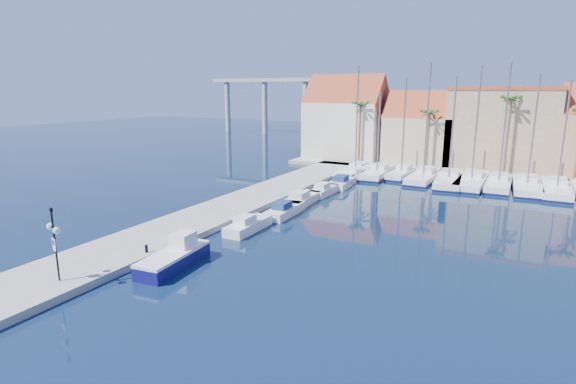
% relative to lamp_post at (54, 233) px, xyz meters
% --- Properties ---
extents(ground, '(260.00, 260.00, 0.00)m').
position_rel_lamp_post_xyz_m(ground, '(7.71, 7.22, -3.43)').
color(ground, black).
rests_on(ground, ground).
extents(quay_west, '(6.00, 77.00, 0.50)m').
position_rel_lamp_post_xyz_m(quay_west, '(-1.29, 20.72, -3.18)').
color(quay_west, gray).
rests_on(quay_west, ground).
extents(shore_north, '(54.00, 16.00, 0.50)m').
position_rel_lamp_post_xyz_m(shore_north, '(17.71, 55.22, -3.18)').
color(shore_north, gray).
rests_on(shore_north, ground).
extents(lamp_post, '(1.46, 0.76, 4.47)m').
position_rel_lamp_post_xyz_m(lamp_post, '(0.00, 0.00, 0.00)').
color(lamp_post, black).
rests_on(lamp_post, quay_west).
extents(bollard, '(0.21, 0.21, 0.54)m').
position_rel_lamp_post_xyz_m(bollard, '(1.11, 5.91, -2.66)').
color(bollard, black).
rests_on(bollard, quay_west).
extents(fishing_boat, '(2.49, 6.03, 2.06)m').
position_rel_lamp_post_xyz_m(fishing_boat, '(3.76, 5.84, -2.75)').
color(fishing_boat, '#100E55').
rests_on(fishing_boat, ground).
extents(motorboat_west_0, '(1.70, 5.27, 1.40)m').
position_rel_lamp_post_xyz_m(motorboat_west_0, '(3.87, 14.66, -2.92)').
color(motorboat_west_0, white).
rests_on(motorboat_west_0, ground).
extents(motorboat_west_1, '(1.96, 5.62, 1.40)m').
position_rel_lamp_post_xyz_m(motorboat_west_1, '(4.34, 20.28, -2.92)').
color(motorboat_west_1, white).
rests_on(motorboat_west_1, ground).
extents(motorboat_west_2, '(2.32, 6.44, 1.40)m').
position_rel_lamp_post_xyz_m(motorboat_west_2, '(3.85, 24.98, -2.92)').
color(motorboat_west_2, white).
rests_on(motorboat_west_2, ground).
extents(motorboat_west_3, '(1.75, 5.29, 1.40)m').
position_rel_lamp_post_xyz_m(motorboat_west_3, '(4.23, 29.91, -2.92)').
color(motorboat_west_3, white).
rests_on(motorboat_west_3, ground).
extents(motorboat_west_4, '(2.57, 6.62, 1.40)m').
position_rel_lamp_post_xyz_m(motorboat_west_4, '(4.43, 35.09, -2.92)').
color(motorboat_west_4, white).
rests_on(motorboat_west_4, ground).
extents(motorboat_west_5, '(2.62, 6.93, 1.40)m').
position_rel_lamp_post_xyz_m(motorboat_west_5, '(4.16, 40.87, -2.92)').
color(motorboat_west_5, white).
rests_on(motorboat_west_5, ground).
extents(motorboat_west_6, '(2.28, 6.62, 1.40)m').
position_rel_lamp_post_xyz_m(motorboat_west_6, '(4.57, 44.26, -2.92)').
color(motorboat_west_6, white).
rests_on(motorboat_west_6, ground).
extents(sailboat_0, '(3.08, 10.36, 14.61)m').
position_rel_lamp_post_xyz_m(sailboat_0, '(3.57, 43.08, -2.82)').
color(sailboat_0, white).
rests_on(sailboat_0, ground).
extents(sailboat_1, '(3.18, 10.26, 11.22)m').
position_rel_lamp_post_xyz_m(sailboat_1, '(6.52, 43.32, -2.87)').
color(sailboat_1, white).
rests_on(sailboat_1, ground).
extents(sailboat_2, '(2.67, 8.46, 13.09)m').
position_rel_lamp_post_xyz_m(sailboat_2, '(9.61, 44.23, -2.80)').
color(sailboat_2, white).
rests_on(sailboat_2, ground).
extents(sailboat_3, '(3.11, 10.76, 14.87)m').
position_rel_lamp_post_xyz_m(sailboat_3, '(12.71, 43.29, -2.83)').
color(sailboat_3, white).
rests_on(sailboat_3, ground).
extents(sailboat_4, '(3.91, 11.54, 13.17)m').
position_rel_lamp_post_xyz_m(sailboat_4, '(15.85, 42.55, -2.86)').
color(sailboat_4, white).
rests_on(sailboat_4, ground).
extents(sailboat_5, '(3.47, 11.98, 14.34)m').
position_rel_lamp_post_xyz_m(sailboat_5, '(18.51, 43.12, -2.85)').
color(sailboat_5, white).
rests_on(sailboat_5, ground).
extents(sailboat_6, '(2.76, 10.23, 14.57)m').
position_rel_lamp_post_xyz_m(sailboat_6, '(21.53, 42.86, -2.82)').
color(sailboat_6, white).
rests_on(sailboat_6, ground).
extents(sailboat_7, '(3.48, 11.27, 13.27)m').
position_rel_lamp_post_xyz_m(sailboat_7, '(24.51, 43.04, -2.85)').
color(sailboat_7, white).
rests_on(sailboat_7, ground).
extents(sailboat_8, '(3.16, 11.20, 12.59)m').
position_rel_lamp_post_xyz_m(sailboat_8, '(27.54, 42.72, -2.86)').
color(sailboat_8, white).
rests_on(sailboat_8, ground).
extents(building_0, '(12.30, 9.00, 13.50)m').
position_rel_lamp_post_xyz_m(building_0, '(-2.29, 54.22, 3.09)').
color(building_0, beige).
rests_on(building_0, shore_north).
extents(building_1, '(10.30, 8.00, 11.00)m').
position_rel_lamp_post_xyz_m(building_1, '(9.71, 54.22, 1.86)').
color(building_1, tan).
rests_on(building_1, shore_north).
extents(building_2, '(14.20, 10.20, 11.50)m').
position_rel_lamp_post_xyz_m(building_2, '(20.71, 55.22, 2.83)').
color(building_2, '#9A7F5E').
rests_on(building_2, shore_north).
extents(palm_0, '(2.60, 2.60, 10.15)m').
position_rel_lamp_post_xyz_m(palm_0, '(1.71, 49.22, 5.65)').
color(palm_0, brown).
rests_on(palm_0, shore_north).
extents(palm_1, '(2.60, 2.60, 9.15)m').
position_rel_lamp_post_xyz_m(palm_1, '(11.71, 49.22, 4.70)').
color(palm_1, brown).
rests_on(palm_1, shore_north).
extents(palm_2, '(2.60, 2.60, 11.15)m').
position_rel_lamp_post_xyz_m(palm_2, '(21.71, 49.22, 6.58)').
color(palm_2, brown).
rests_on(palm_2, shore_north).
extents(viaduct, '(48.00, 2.20, 14.45)m').
position_rel_lamp_post_xyz_m(viaduct, '(-31.36, 89.22, 6.82)').
color(viaduct, '#9E9E99').
rests_on(viaduct, ground).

